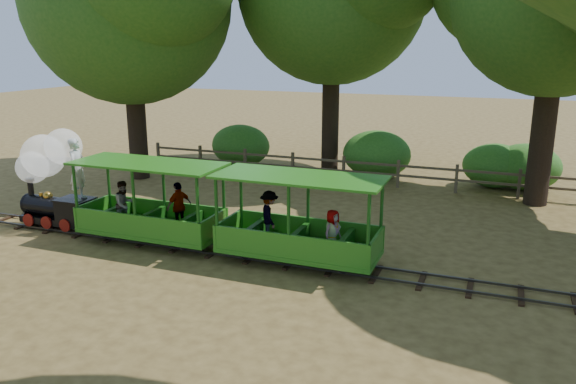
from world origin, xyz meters
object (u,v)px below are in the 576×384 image
(carriage_front, at_px, (150,212))
(carriage_rear, at_px, (296,230))
(fence, at_px, (370,170))
(locomotive, at_px, (51,171))

(carriage_front, xyz_separation_m, carriage_rear, (3.94, 0.05, -0.01))
(carriage_front, height_order, carriage_rear, same)
(fence, bearing_deg, carriage_rear, -89.44)
(fence, bearing_deg, carriage_front, -115.77)
(carriage_front, distance_m, carriage_rear, 3.94)
(locomotive, distance_m, carriage_front, 3.28)
(carriage_front, relative_size, carriage_rear, 1.00)
(carriage_front, bearing_deg, locomotive, 178.66)
(locomotive, distance_m, fence, 10.66)
(carriage_front, height_order, fence, carriage_front)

